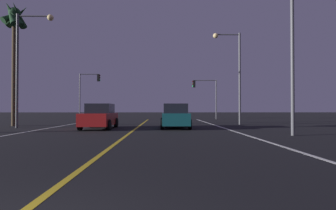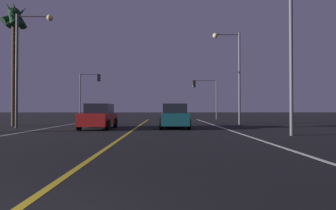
# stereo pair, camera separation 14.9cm
# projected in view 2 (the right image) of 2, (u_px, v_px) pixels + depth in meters

# --- Properties ---
(lane_edge_right) EXTENTS (0.16, 38.24, 0.01)m
(lane_edge_right) POSITION_uv_depth(u_px,v_px,m) (239.00, 133.00, 15.11)
(lane_edge_right) COLOR silver
(lane_edge_right) RESTS_ON ground
(lane_edge_left) EXTENTS (0.16, 38.24, 0.01)m
(lane_edge_left) POSITION_uv_depth(u_px,v_px,m) (16.00, 133.00, 14.92)
(lane_edge_left) COLOR silver
(lane_edge_left) RESTS_ON ground
(lane_center_divider) EXTENTS (0.16, 38.24, 0.01)m
(lane_center_divider) POSITION_uv_depth(u_px,v_px,m) (128.00, 133.00, 15.01)
(lane_center_divider) COLOR gold
(lane_center_divider) RESTS_ON ground
(car_lead_same_lane) EXTENTS (2.02, 4.30, 1.70)m
(car_lead_same_lane) POSITION_uv_depth(u_px,v_px,m) (174.00, 116.00, 18.95)
(car_lead_same_lane) COLOR black
(car_lead_same_lane) RESTS_ON ground
(car_oncoming) EXTENTS (2.02, 4.30, 1.70)m
(car_oncoming) POSITION_uv_depth(u_px,v_px,m) (99.00, 117.00, 18.48)
(car_oncoming) COLOR black
(car_oncoming) RESTS_ON ground
(traffic_light_near_right) EXTENTS (3.16, 0.36, 5.05)m
(traffic_light_near_right) POSITION_uv_depth(u_px,v_px,m) (205.00, 90.00, 34.79)
(traffic_light_near_right) COLOR #4C4C51
(traffic_light_near_right) RESTS_ON ground
(traffic_light_near_left) EXTENTS (2.68, 0.36, 5.80)m
(traffic_light_near_left) POSITION_uv_depth(u_px,v_px,m) (90.00, 86.00, 34.58)
(traffic_light_near_left) COLOR #4C4C51
(traffic_light_near_left) RESTS_ON ground
(street_lamp_right_near) EXTENTS (2.08, 0.44, 7.63)m
(street_lamp_right_near) POSITION_uv_depth(u_px,v_px,m) (282.00, 39.00, 13.75)
(street_lamp_right_near) COLOR #4C4C51
(street_lamp_right_near) RESTS_ON ground
(street_lamp_left_mid) EXTENTS (2.61, 0.44, 8.06)m
(street_lamp_left_mid) POSITION_uv_depth(u_px,v_px,m) (26.00, 55.00, 19.19)
(street_lamp_left_mid) COLOR #4C4C51
(street_lamp_left_mid) RESTS_ON ground
(street_lamp_right_far) EXTENTS (2.37, 0.44, 7.85)m
(street_lamp_right_far) POSITION_uv_depth(u_px,v_px,m) (233.00, 66.00, 23.17)
(street_lamp_right_far) COLOR #4C4C51
(street_lamp_right_far) RESTS_ON ground
(palm_tree_left_mid) EXTENTS (2.17, 2.10, 9.85)m
(palm_tree_left_mid) POSITION_uv_depth(u_px,v_px,m) (14.00, 27.00, 21.54)
(palm_tree_left_mid) COLOR #473826
(palm_tree_left_mid) RESTS_ON ground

